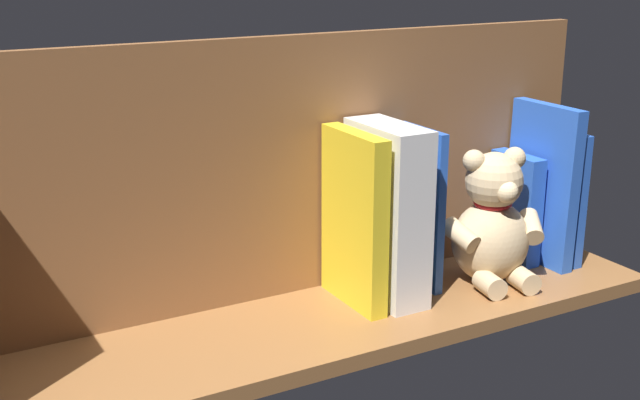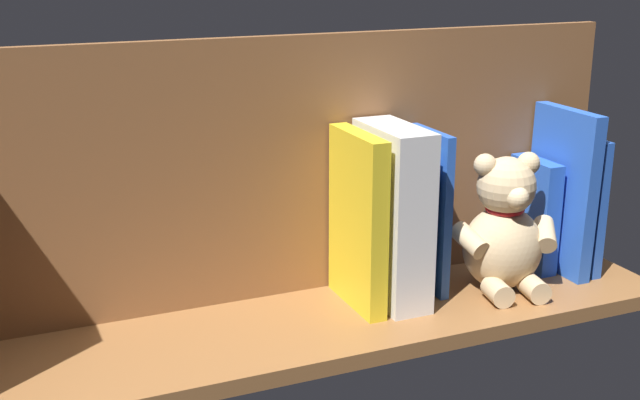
{
  "view_description": "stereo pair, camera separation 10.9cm",
  "coord_description": "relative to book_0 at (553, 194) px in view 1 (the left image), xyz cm",
  "views": [
    {
      "loc": [
        50.6,
        91.12,
        48.68
      ],
      "look_at": [
        0.0,
        0.0,
        16.63
      ],
      "focal_mm": 46.76,
      "sensor_mm": 36.0,
      "label": 1
    },
    {
      "loc": [
        40.82,
        95.9,
        48.68
      ],
      "look_at": [
        0.0,
        0.0,
        16.63
      ],
      "focal_mm": 46.76,
      "sensor_mm": 36.0,
      "label": 2
    }
  ],
  "objects": [
    {
      "name": "teddy_bear",
      "position": [
        15.22,
        3.48,
        -1.6
      ],
      "size": [
        16.29,
        14.47,
        20.39
      ],
      "rotation": [
        0.0,
        0.0,
        -0.18
      ],
      "color": "#D1B284",
      "rests_on": "ground_plane"
    },
    {
      "name": "book_5",
      "position": [
        37.34,
        0.25,
        1.78
      ],
      "size": [
        2.62,
        13.78,
        24.7
      ],
      "primitive_type": "cube",
      "color": "yellow",
      "rests_on": "ground_plane"
    },
    {
      "name": "ground_plane",
      "position": [
        43.78,
        2.16,
        -11.67
      ],
      "size": [
        101.79,
        24.38,
        2.2
      ],
      "primitive_type": "cube",
      "color": "brown"
    },
    {
      "name": "book_1",
      "position": [
        2.76,
        0.33,
        2.07
      ],
      "size": [
        2.68,
        13.92,
        25.33
      ],
      "primitive_type": "cube",
      "rotation": [
        0.0,
        -0.02,
        0.0
      ],
      "color": "blue",
      "rests_on": "ground_plane"
    },
    {
      "name": "book_3",
      "position": [
        25.22,
        -1.21,
        1.28
      ],
      "size": [
        1.32,
        10.84,
        23.7
      ],
      "primitive_type": "cube",
      "color": "blue",
      "rests_on": "ground_plane"
    },
    {
      "name": "book_4",
      "position": [
        27.52,
        -1.46,
        -0.03
      ],
      "size": [
        1.72,
        10.35,
        21.11
      ],
      "primitive_type": "cube",
      "rotation": [
        0.0,
        -0.01,
        0.0
      ],
      "color": "teal",
      "rests_on": "ground_plane"
    },
    {
      "name": "shelf_back_panel",
      "position": [
        43.78,
        -7.79,
        7.96
      ],
      "size": [
        101.79,
        1.5,
        37.06
      ],
      "primitive_type": "cube",
      "color": "brown",
      "rests_on": "ground_plane"
    },
    {
      "name": "dictionary_thick_white",
      "position": [
        32.15,
        0.62,
        2.05
      ],
      "size": [
        5.98,
        14.31,
        25.25
      ],
      "primitive_type": "cube",
      "color": "silver",
      "rests_on": "ground_plane"
    },
    {
      "name": "book_2",
      "position": [
        6.12,
        -1.78,
        -1.89
      ],
      "size": [
        2.8,
        9.71,
        17.36
      ],
      "primitive_type": "cube",
      "color": "blue",
      "rests_on": "ground_plane"
    },
    {
      "name": "book_0",
      "position": [
        0.0,
        0.0,
        0.0
      ],
      "size": [
        1.61,
        13.27,
        21.14
      ],
      "primitive_type": "cube",
      "color": "blue",
      "rests_on": "ground_plane"
    }
  ]
}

